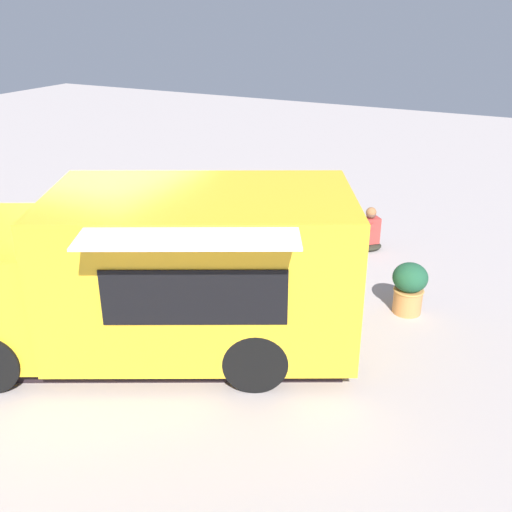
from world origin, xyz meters
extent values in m
plane|color=#ACA19F|center=(0.00, 0.00, 0.00)|extent=(40.00, 40.00, 0.00)
cube|color=yellow|center=(-0.60, -2.02, 1.23)|extent=(3.76, 4.49, 2.01)
cube|color=black|center=(-1.60, -2.52, 1.35)|extent=(1.00, 1.93, 0.70)
cube|color=white|center=(-1.85, -2.66, 2.19)|extent=(1.60, 2.36, 0.03)
cube|color=black|center=(-0.97, -1.27, 0.11)|extent=(3.99, 5.54, 0.22)
cylinder|color=black|center=(-0.87, 0.73, 0.40)|extent=(0.56, 0.82, 0.81)
cylinder|color=black|center=(0.61, -2.18, 0.40)|extent=(0.56, 0.82, 0.81)
cylinder|color=black|center=(-1.17, -3.09, 0.40)|extent=(0.56, 0.82, 0.81)
ellipsoid|color=#28281F|center=(3.82, -3.06, 0.06)|extent=(0.68, 0.68, 0.13)
cube|color=#28281F|center=(3.76, -2.84, 0.06)|extent=(0.33, 0.34, 0.11)
cube|color=#28281F|center=(3.61, -2.98, 0.06)|extent=(0.33, 0.34, 0.11)
cube|color=#B23934|center=(3.82, -3.06, 0.38)|extent=(0.41, 0.41, 0.51)
sphere|color=brown|center=(3.82, -3.06, 0.73)|extent=(0.20, 0.20, 0.20)
sphere|color=#98643E|center=(3.82, -3.06, 0.76)|extent=(0.20, 0.20, 0.20)
cube|color=#B23934|center=(3.81, -2.88, 0.45)|extent=(0.30, 0.31, 0.27)
cube|color=#B23934|center=(3.65, -3.03, 0.45)|extent=(0.30, 0.31, 0.27)
cylinder|color=tan|center=(3.61, -2.83, 0.38)|extent=(0.35, 0.27, 0.09)
cube|color=#DB703D|center=(3.61, -2.83, 0.40)|extent=(0.28, 0.20, 0.02)
cylinder|color=#C38147|center=(1.64, -4.33, 0.20)|extent=(0.44, 0.44, 0.40)
torus|color=#C18544|center=(1.64, -4.33, 0.38)|extent=(0.47, 0.47, 0.04)
ellipsoid|color=#1E5035|center=(1.64, -4.33, 0.60)|extent=(0.54, 0.54, 0.46)
sphere|color=#EDE347|center=(1.56, -4.53, 0.66)|extent=(0.07, 0.07, 0.07)
sphere|color=#EEF14E|center=(1.49, -4.19, 0.70)|extent=(0.06, 0.06, 0.06)
sphere|color=#E7DC56|center=(1.63, -4.55, 0.62)|extent=(0.07, 0.07, 0.07)
sphere|color=#DFDA4D|center=(1.43, -4.40, 0.66)|extent=(0.05, 0.05, 0.05)
sphere|color=#ECDF55|center=(1.46, -4.42, 0.70)|extent=(0.05, 0.05, 0.05)
cube|color=brown|center=(3.77, 0.89, 0.45)|extent=(0.60, 1.78, 0.06)
cube|color=#283126|center=(3.85, 1.58, 0.21)|extent=(0.35, 0.12, 0.42)
cube|color=#283126|center=(3.69, 0.20, 0.21)|extent=(0.35, 0.12, 0.42)
camera|label=1|loc=(-6.56, -5.81, 4.47)|focal=40.89mm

